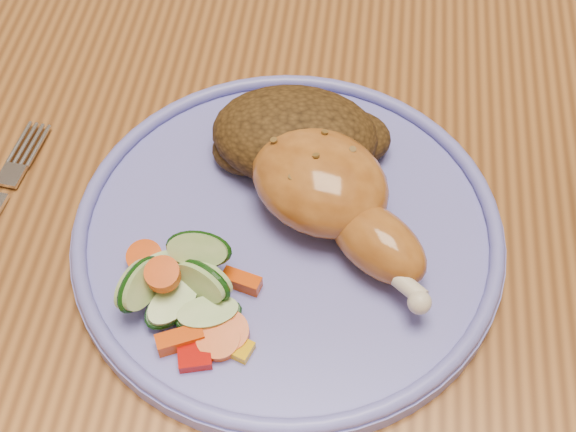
{
  "coord_description": "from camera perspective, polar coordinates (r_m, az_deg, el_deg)",
  "views": [
    {
      "loc": [
        -0.04,
        -0.4,
        1.19
      ],
      "look_at": [
        -0.07,
        -0.1,
        0.78
      ],
      "focal_mm": 50.0,
      "sensor_mm": 36.0,
      "label": 1
    }
  ],
  "objects": [
    {
      "name": "dining_table",
      "position": [
        0.66,
        7.24,
        0.38
      ],
      "size": [
        0.9,
        1.4,
        0.75
      ],
      "color": "brown",
      "rests_on": "ground"
    },
    {
      "name": "plate",
      "position": [
        0.53,
        0.0,
        -1.35
      ],
      "size": [
        0.28,
        0.28,
        0.01
      ],
      "primitive_type": "cylinder",
      "color": "#6767C6",
      "rests_on": "dining_table"
    },
    {
      "name": "plate_rim",
      "position": [
        0.52,
        0.0,
        -0.65
      ],
      "size": [
        0.28,
        0.28,
        0.01
      ],
      "primitive_type": "torus",
      "color": "#6767C6",
      "rests_on": "plate"
    },
    {
      "name": "chicken_leg",
      "position": [
        0.51,
        3.24,
        1.47
      ],
      "size": [
        0.14,
        0.14,
        0.05
      ],
      "color": "#AF6424",
      "rests_on": "plate"
    },
    {
      "name": "rice_pilaf",
      "position": [
        0.55,
        0.75,
        5.68
      ],
      "size": [
        0.12,
        0.08,
        0.05
      ],
      "color": "#402910",
      "rests_on": "plate"
    },
    {
      "name": "vegetable_pile",
      "position": [
        0.49,
        -7.31,
        -5.26
      ],
      "size": [
        0.09,
        0.09,
        0.05
      ],
      "color": "#A50A05",
      "rests_on": "plate"
    }
  ]
}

